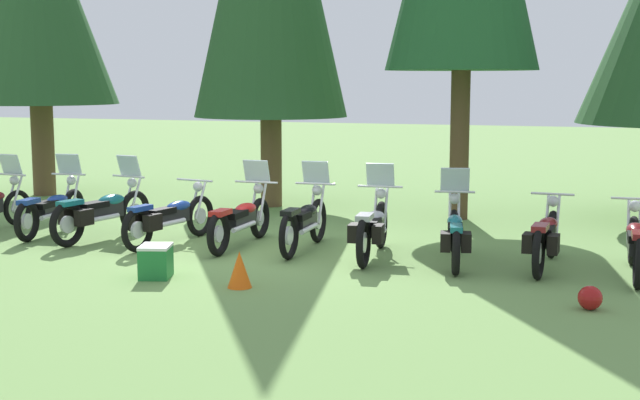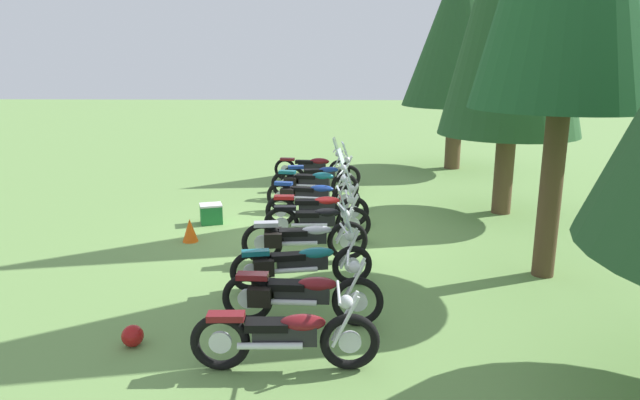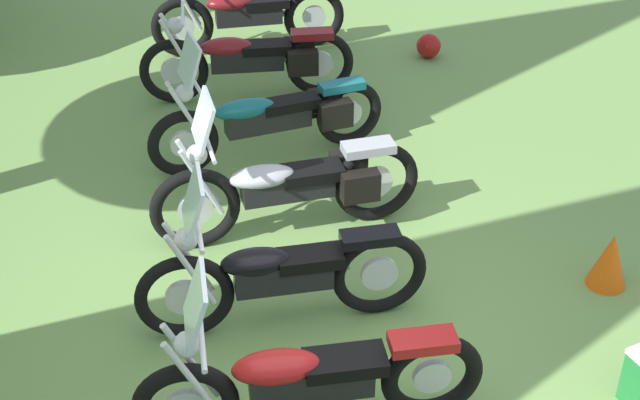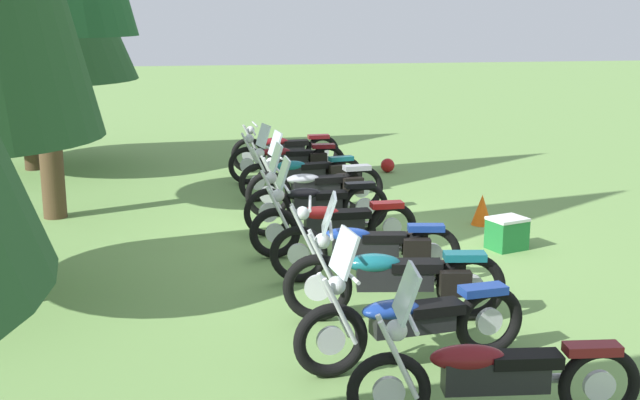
# 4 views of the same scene
# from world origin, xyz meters

# --- Properties ---
(ground_plane) EXTENTS (80.00, 80.00, 0.00)m
(ground_plane) POSITION_xyz_m (0.00, 0.00, 0.00)
(ground_plane) COLOR #6B934C
(motorcycle_0) EXTENTS (0.73, 2.35, 1.34)m
(motorcycle_0) POSITION_xyz_m (-5.38, -0.12, 0.46)
(motorcycle_0) COLOR black
(motorcycle_0) RESTS_ON ground_plane
(motorcycle_1) EXTENTS (0.66, 2.28, 1.36)m
(motorcycle_1) POSITION_xyz_m (-4.15, 0.17, 0.45)
(motorcycle_1) COLOR black
(motorcycle_1) RESTS_ON ground_plane
(motorcycle_2) EXTENTS (0.84, 2.36, 1.38)m
(motorcycle_2) POSITION_xyz_m (-3.02, -0.02, 0.48)
(motorcycle_2) COLOR black
(motorcycle_2) RESTS_ON ground_plane
(motorcycle_3) EXTENTS (0.82, 2.31, 1.01)m
(motorcycle_3) POSITION_xyz_m (-1.74, -0.04, 0.44)
(motorcycle_3) COLOR black
(motorcycle_3) RESTS_ON ground_plane
(motorcycle_4) EXTENTS (0.77, 2.31, 1.36)m
(motorcycle_4) POSITION_xyz_m (-0.53, 0.19, 0.46)
(motorcycle_4) COLOR black
(motorcycle_4) RESTS_ON ground_plane
(motorcycle_5) EXTENTS (0.68, 2.20, 1.38)m
(motorcycle_5) POSITION_xyz_m (0.55, 0.23, 0.48)
(motorcycle_5) COLOR black
(motorcycle_5) RESTS_ON ground_plane
(motorcycle_6) EXTENTS (0.75, 2.33, 1.39)m
(motorcycle_6) POSITION_xyz_m (1.74, -0.02, 0.48)
(motorcycle_6) COLOR black
(motorcycle_6) RESTS_ON ground_plane
(motorcycle_7) EXTENTS (0.81, 2.31, 1.35)m
(motorcycle_7) POSITION_xyz_m (2.99, 0.00, 0.45)
(motorcycle_7) COLOR black
(motorcycle_7) RESTS_ON ground_plane
(motorcycle_8) EXTENTS (0.63, 2.28, 1.02)m
(motorcycle_8) POSITION_xyz_m (4.28, 0.07, 0.46)
(motorcycle_8) COLOR black
(motorcycle_8) RESTS_ON ground_plane
(motorcycle_9) EXTENTS (0.68, 2.28, 1.01)m
(motorcycle_9) POSITION_xyz_m (5.49, -0.01, 0.45)
(motorcycle_9) COLOR black
(motorcycle_9) RESTS_ON ground_plane
(picnic_cooler) EXTENTS (0.53, 0.59, 0.45)m
(picnic_cooler) POSITION_xyz_m (-0.70, -2.26, 0.23)
(picnic_cooler) COLOR #1E7233
(picnic_cooler) RESTS_ON ground_plane
(traffic_cone) EXTENTS (0.32, 0.32, 0.48)m
(traffic_cone) POSITION_xyz_m (0.62, -2.41, 0.24)
(traffic_cone) COLOR #EA590F
(traffic_cone) RESTS_ON ground_plane
(dropped_helmet) EXTENTS (0.29, 0.29, 0.29)m
(dropped_helmet) POSITION_xyz_m (4.97, -2.07, 0.14)
(dropped_helmet) COLOR maroon
(dropped_helmet) RESTS_ON ground_plane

